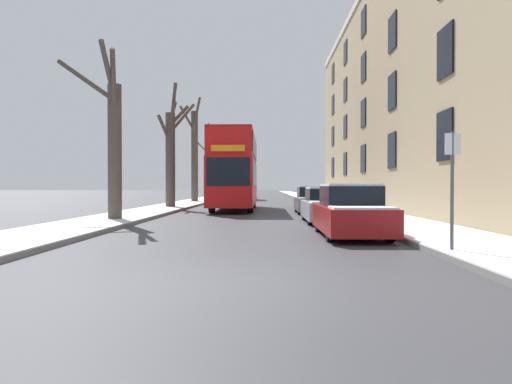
% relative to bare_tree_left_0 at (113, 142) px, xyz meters
% --- Properties ---
extents(ground_plane, '(320.00, 320.00, 0.00)m').
position_rel_bare_tree_left_0_xyz_m(ground_plane, '(5.43, -11.45, -3.24)').
color(ground_plane, '#38383D').
extents(sidewalk_left, '(2.89, 130.00, 0.16)m').
position_rel_bare_tree_left_0_xyz_m(sidewalk_left, '(-0.25, 41.55, -3.16)').
color(sidewalk_left, slate).
rests_on(sidewalk_left, ground).
extents(sidewalk_right, '(2.89, 130.00, 0.16)m').
position_rel_bare_tree_left_0_xyz_m(sidewalk_right, '(11.12, 41.55, -3.16)').
color(sidewalk_right, slate).
rests_on(sidewalk_right, ground).
extents(terrace_facade_right, '(9.10, 38.77, 14.89)m').
position_rel_bare_tree_left_0_xyz_m(terrace_facade_right, '(17.06, 11.92, 4.21)').
color(terrace_facade_right, tan).
rests_on(terrace_facade_right, ground).
extents(bare_tree_left_0, '(3.13, 2.82, 6.74)m').
position_rel_bare_tree_left_0_xyz_m(bare_tree_left_0, '(0.00, 0.00, 0.00)').
color(bare_tree_left_0, '#4C4238').
rests_on(bare_tree_left_0, ground).
extents(bare_tree_left_1, '(2.02, 3.60, 7.90)m').
position_rel_bare_tree_left_0_xyz_m(bare_tree_left_1, '(0.04, 11.09, 0.40)').
color(bare_tree_left_1, '#4C4238').
rests_on(bare_tree_left_1, ground).
extents(bare_tree_left_2, '(2.05, 3.95, 9.00)m').
position_rel_bare_tree_left_0_xyz_m(bare_tree_left_2, '(-0.11, 21.49, 1.19)').
color(bare_tree_left_2, '#4C4238').
rests_on(bare_tree_left_2, ground).
extents(bare_tree_left_3, '(2.72, 2.97, 8.09)m').
position_rel_bare_tree_left_0_xyz_m(bare_tree_left_3, '(0.03, 31.72, 0.56)').
color(bare_tree_left_3, '#4C4238').
rests_on(bare_tree_left_3, ground).
extents(double_decker_bus, '(2.49, 10.20, 4.61)m').
position_rel_bare_tree_left_0_xyz_m(double_decker_bus, '(4.23, 9.93, -0.63)').
color(double_decker_bus, red).
rests_on(double_decker_bus, ground).
extents(parked_car_0, '(1.77, 4.33, 1.54)m').
position_rel_bare_tree_left_0_xyz_m(parked_car_0, '(8.61, -4.86, -2.53)').
color(parked_car_0, maroon).
rests_on(parked_car_0, ground).
extents(parked_car_1, '(1.82, 4.28, 1.44)m').
position_rel_bare_tree_left_0_xyz_m(parked_car_1, '(8.61, 0.27, -2.57)').
color(parked_car_1, '#9EA3AD').
rests_on(parked_car_1, ground).
extents(parked_car_2, '(1.69, 3.96, 1.48)m').
position_rel_bare_tree_left_0_xyz_m(parked_car_2, '(8.61, 6.38, -2.56)').
color(parked_car_2, slate).
rests_on(parked_car_2, ground).
extents(oncoming_van, '(1.91, 4.94, 2.52)m').
position_rel_bare_tree_left_0_xyz_m(oncoming_van, '(4.20, 30.44, -1.88)').
color(oncoming_van, white).
rests_on(oncoming_van, ground).
extents(pedestrian_left_sidewalk, '(0.37, 0.37, 1.69)m').
position_rel_bare_tree_left_0_xyz_m(pedestrian_left_sidewalk, '(-0.07, 0.50, -2.31)').
color(pedestrian_left_sidewalk, navy).
rests_on(pedestrian_left_sidewalk, ground).
extents(street_sign_post, '(0.32, 0.07, 2.58)m').
position_rel_bare_tree_left_0_xyz_m(street_sign_post, '(9.97, -8.72, -1.76)').
color(street_sign_post, '#4C4F54').
rests_on(street_sign_post, ground).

